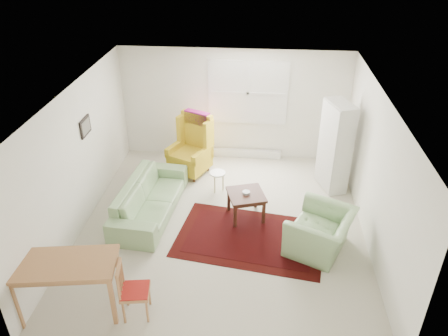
# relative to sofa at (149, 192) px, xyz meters

# --- Properties ---
(room) EXTENTS (5.04, 5.54, 2.51)m
(room) POSITION_rel_sofa_xyz_m (1.40, -0.10, 0.81)
(room) COLOR beige
(room) RESTS_ON ground
(rug) EXTENTS (2.71, 1.96, 0.03)m
(rug) POSITION_rel_sofa_xyz_m (1.89, -0.60, -0.44)
(rug) COLOR black
(rug) RESTS_ON ground
(sofa) EXTENTS (1.07, 2.30, 0.90)m
(sofa) POSITION_rel_sofa_xyz_m (0.00, 0.00, 0.00)
(sofa) COLOR #84A870
(sofa) RESTS_ON ground
(armchair) EXTENTS (1.31, 1.38, 0.84)m
(armchair) POSITION_rel_sofa_xyz_m (3.05, -0.76, -0.03)
(armchair) COLOR #84A870
(armchair) RESTS_ON ground
(wingback_chair) EXTENTS (1.02, 1.05, 1.32)m
(wingback_chair) POSITION_rel_sofa_xyz_m (0.51, 1.53, 0.21)
(wingback_chair) COLOR gold
(wingback_chair) RESTS_ON ground
(coffee_table) EXTENTS (0.79, 0.79, 0.52)m
(coffee_table) POSITION_rel_sofa_xyz_m (1.79, 0.03, -0.19)
(coffee_table) COLOR #3A1A11
(coffee_table) RESTS_ON ground
(stool) EXTENTS (0.35, 0.35, 0.43)m
(stool) POSITION_rel_sofa_xyz_m (1.17, 0.88, -0.24)
(stool) COLOR white
(stool) RESTS_ON ground
(cabinet) EXTENTS (0.60, 0.82, 1.84)m
(cabinet) POSITION_rel_sofa_xyz_m (3.49, 1.26, 0.47)
(cabinet) COLOR silver
(cabinet) RESTS_ON ground
(desk) EXTENTS (1.46, 0.89, 0.87)m
(desk) POSITION_rel_sofa_xyz_m (-0.54, -2.41, -0.01)
(desk) COLOR #AB7445
(desk) RESTS_ON ground
(desk_chair) EXTENTS (0.44, 0.44, 0.89)m
(desk_chair) POSITION_rel_sofa_xyz_m (0.38, -2.40, -0.00)
(desk_chair) COLOR #AB7445
(desk_chair) RESTS_ON ground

